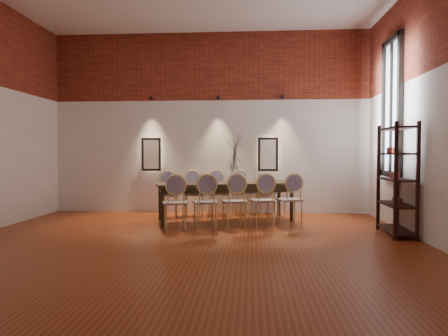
# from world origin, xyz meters

# --- Properties ---
(floor) EXTENTS (7.00, 7.00, 0.02)m
(floor) POSITION_xyz_m (0.00, 0.00, -0.01)
(floor) COLOR maroon
(floor) RESTS_ON ground
(wall_back) EXTENTS (7.00, 0.10, 4.00)m
(wall_back) POSITION_xyz_m (0.00, 3.55, 2.00)
(wall_back) COLOR silver
(wall_back) RESTS_ON ground
(wall_front) EXTENTS (7.00, 0.10, 4.00)m
(wall_front) POSITION_xyz_m (0.00, -3.55, 2.00)
(wall_front) COLOR silver
(wall_front) RESTS_ON ground
(brick_band_back) EXTENTS (7.00, 0.02, 1.50)m
(brick_band_back) POSITION_xyz_m (0.00, 3.48, 3.25)
(brick_band_back) COLOR maroon
(brick_band_back) RESTS_ON ground
(niche_left) EXTENTS (0.36, 0.06, 0.66)m
(niche_left) POSITION_xyz_m (-1.30, 3.45, 1.30)
(niche_left) COLOR #FFEAC6
(niche_left) RESTS_ON wall_back
(niche_right) EXTENTS (0.36, 0.06, 0.66)m
(niche_right) POSITION_xyz_m (1.30, 3.45, 1.30)
(niche_right) COLOR #FFEAC6
(niche_right) RESTS_ON wall_back
(spot_fixture_left) EXTENTS (0.08, 0.10, 0.08)m
(spot_fixture_left) POSITION_xyz_m (-1.30, 3.42, 2.55)
(spot_fixture_left) COLOR black
(spot_fixture_left) RESTS_ON wall_back
(spot_fixture_mid) EXTENTS (0.08, 0.10, 0.08)m
(spot_fixture_mid) POSITION_xyz_m (0.20, 3.42, 2.55)
(spot_fixture_mid) COLOR black
(spot_fixture_mid) RESTS_ON wall_back
(spot_fixture_right) EXTENTS (0.08, 0.10, 0.08)m
(spot_fixture_right) POSITION_xyz_m (1.60, 3.42, 2.55)
(spot_fixture_right) COLOR black
(spot_fixture_right) RESTS_ON wall_back
(window_glass) EXTENTS (0.02, 0.78, 2.38)m
(window_glass) POSITION_xyz_m (3.46, 2.00, 2.15)
(window_glass) COLOR silver
(window_glass) RESTS_ON wall_right
(window_frame) EXTENTS (0.08, 0.90, 2.50)m
(window_frame) POSITION_xyz_m (3.44, 2.00, 2.15)
(window_frame) COLOR black
(window_frame) RESTS_ON wall_right
(window_mullion) EXTENTS (0.06, 0.06, 2.40)m
(window_mullion) POSITION_xyz_m (3.44, 2.00, 2.15)
(window_mullion) COLOR black
(window_mullion) RESTS_ON wall_right
(dining_table) EXTENTS (2.77, 1.57, 0.75)m
(dining_table) POSITION_xyz_m (0.43, 2.38, 0.38)
(dining_table) COLOR #2E2211
(dining_table) RESTS_ON floor
(chair_near_a) EXTENTS (0.55, 0.55, 0.94)m
(chair_near_a) POSITION_xyz_m (-0.38, 1.41, 0.47)
(chair_near_a) COLOR tan
(chair_near_a) RESTS_ON floor
(chair_near_b) EXTENTS (0.55, 0.55, 0.94)m
(chair_near_b) POSITION_xyz_m (0.12, 1.56, 0.47)
(chair_near_b) COLOR tan
(chair_near_b) RESTS_ON floor
(chair_near_c) EXTENTS (0.55, 0.55, 0.94)m
(chair_near_c) POSITION_xyz_m (0.63, 1.71, 0.47)
(chair_near_c) COLOR tan
(chair_near_c) RESTS_ON floor
(chair_near_d) EXTENTS (0.55, 0.55, 0.94)m
(chair_near_d) POSITION_xyz_m (1.14, 1.86, 0.47)
(chair_near_d) COLOR tan
(chair_near_d) RESTS_ON floor
(chair_near_e) EXTENTS (0.55, 0.55, 0.94)m
(chair_near_e) POSITION_xyz_m (1.64, 2.01, 0.47)
(chair_near_e) COLOR tan
(chair_near_e) RESTS_ON floor
(chair_far_a) EXTENTS (0.55, 0.55, 0.94)m
(chair_far_a) POSITION_xyz_m (-0.78, 2.76, 0.47)
(chair_far_a) COLOR tan
(chair_far_a) RESTS_ON floor
(chair_far_b) EXTENTS (0.55, 0.55, 0.94)m
(chair_far_b) POSITION_xyz_m (-0.28, 2.91, 0.47)
(chair_far_b) COLOR tan
(chair_far_b) RESTS_ON floor
(chair_far_c) EXTENTS (0.55, 0.55, 0.94)m
(chair_far_c) POSITION_xyz_m (0.23, 3.06, 0.47)
(chair_far_c) COLOR tan
(chair_far_c) RESTS_ON floor
(chair_far_d) EXTENTS (0.55, 0.55, 0.94)m
(chair_far_d) POSITION_xyz_m (0.74, 3.21, 0.47)
(chair_far_d) COLOR tan
(chair_far_d) RESTS_ON floor
(chair_far_e) EXTENTS (0.55, 0.55, 0.94)m
(chair_far_e) POSITION_xyz_m (1.24, 3.36, 0.47)
(chair_far_e) COLOR tan
(chair_far_e) RESTS_ON floor
(vase) EXTENTS (0.14, 0.14, 0.30)m
(vase) POSITION_xyz_m (0.61, 2.44, 0.90)
(vase) COLOR silver
(vase) RESTS_ON dining_table
(dried_branches) EXTENTS (0.50, 0.50, 0.70)m
(dried_branches) POSITION_xyz_m (0.61, 2.44, 1.35)
(dried_branches) COLOR #4B3D2C
(dried_branches) RESTS_ON vase
(bowl) EXTENTS (0.24, 0.24, 0.18)m
(bowl) POSITION_xyz_m (0.07, 2.22, 0.84)
(bowl) COLOR #5B2E1D
(bowl) RESTS_ON dining_table
(book) EXTENTS (0.30, 0.25, 0.03)m
(book) POSITION_xyz_m (0.13, 2.39, 0.77)
(book) COLOR #821E5B
(book) RESTS_ON dining_table
(shelving_rack) EXTENTS (0.42, 1.01, 1.80)m
(shelving_rack) POSITION_xyz_m (3.28, 1.24, 0.90)
(shelving_rack) COLOR black
(shelving_rack) RESTS_ON floor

